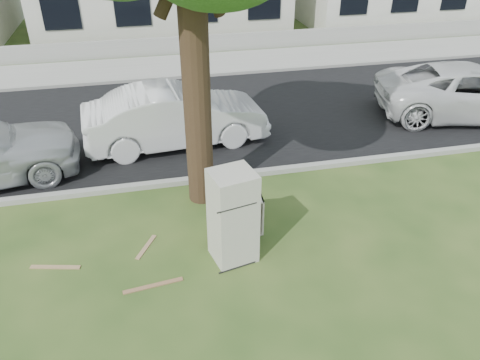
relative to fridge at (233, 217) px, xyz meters
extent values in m
plane|color=#274318|center=(0.14, 0.23, -0.87)|extent=(120.00, 120.00, 0.00)
cube|color=black|center=(0.14, 6.23, -0.87)|extent=(120.00, 7.00, 0.01)
cube|color=gray|center=(0.14, 2.68, -0.87)|extent=(120.00, 0.18, 0.12)
cube|color=gray|center=(0.14, 9.78, -0.87)|extent=(120.00, 0.18, 0.12)
cube|color=gray|center=(0.14, 11.23, -0.87)|extent=(120.00, 2.80, 0.01)
cube|color=gray|center=(0.14, 12.83, -0.52)|extent=(120.00, 0.15, 0.70)
cylinder|color=black|center=(-0.26, 2.03, 1.73)|extent=(0.54, 0.54, 5.20)
cube|color=beige|center=(0.00, 0.00, 0.00)|extent=(0.84, 0.81, 1.74)
cube|color=beige|center=(0.22, 0.80, -0.49)|extent=(1.02, 0.68, 0.77)
cube|color=#896142|center=(-1.46, -0.46, -0.86)|extent=(1.01, 0.20, 0.02)
cube|color=#997850|center=(-3.12, 0.38, -0.86)|extent=(0.87, 0.29, 0.02)
cube|color=#9D7957|center=(-1.53, 0.59, -0.86)|extent=(0.42, 0.66, 0.02)
imported|color=silver|center=(-0.49, 4.74, -0.11)|extent=(4.75, 2.01, 1.52)
imported|color=silver|center=(8.04, 4.69, -0.13)|extent=(5.78, 3.67, 1.49)
camera|label=1|loc=(-1.30, -6.38, 4.71)|focal=35.00mm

